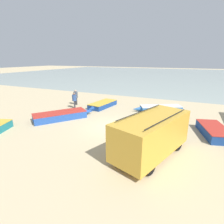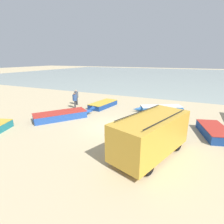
{
  "view_description": "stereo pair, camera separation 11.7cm",
  "coord_description": "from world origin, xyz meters",
  "views": [
    {
      "loc": [
        5.37,
        -12.03,
        5.31
      ],
      "look_at": [
        -0.37,
        0.83,
        1.0
      ],
      "focal_mm": 28.0,
      "sensor_mm": 36.0,
      "label": 1
    },
    {
      "loc": [
        5.48,
        -11.98,
        5.31
      ],
      "look_at": [
        -0.37,
        0.83,
        1.0
      ],
      "focal_mm": 28.0,
      "sensor_mm": 36.0,
      "label": 2
    }
  ],
  "objects": [
    {
      "name": "fisherman_0",
      "position": [
        -6.83,
        4.75,
        1.09
      ],
      "size": [
        0.48,
        0.48,
        1.82
      ],
      "rotation": [
        0.0,
        0.0,
        4.57
      ],
      "color": "#38383D",
      "rests_on": "ground_plane"
    },
    {
      "name": "fisherman_1",
      "position": [
        -6.11,
        3.47,
        1.05
      ],
      "size": [
        0.46,
        0.46,
        1.75
      ],
      "rotation": [
        0.0,
        0.0,
        3.72
      ],
      "color": "#38383D",
      "rests_on": "ground_plane"
    },
    {
      "name": "ground_plane",
      "position": [
        0.0,
        0.0,
        0.0
      ],
      "size": [
        200.0,
        200.0,
        0.0
      ],
      "primitive_type": "plane",
      "color": "tan"
    },
    {
      "name": "fishing_rowboat_0",
      "position": [
        -5.03,
        0.01,
        0.33
      ],
      "size": [
        4.26,
        5.17,
        0.66
      ],
      "rotation": [
        0.0,
        0.0,
        0.93
      ],
      "color": "#234CA3",
      "rests_on": "ground_plane"
    },
    {
      "name": "parked_van",
      "position": [
        3.76,
        -2.91,
        1.26
      ],
      "size": [
        3.68,
        5.66,
        2.43
      ],
      "rotation": [
        0.0,
        0.0,
        1.24
      ],
      "color": "gold",
      "rests_on": "ground_plane"
    },
    {
      "name": "fishing_rowboat_2",
      "position": [
        -3.51,
        5.09,
        0.28
      ],
      "size": [
        2.08,
        4.62,
        0.57
      ],
      "rotation": [
        0.0,
        0.0,
        4.57
      ],
      "color": "navy",
      "rests_on": "ground_plane"
    },
    {
      "name": "sea_water",
      "position": [
        0.0,
        52.0,
        0.0
      ],
      "size": [
        120.0,
        80.0,
        0.01
      ],
      "primitive_type": "cube",
      "color": "#99A89E",
      "rests_on": "ground_plane"
    },
    {
      "name": "fishing_rowboat_3",
      "position": [
        7.31,
        1.66,
        0.32
      ],
      "size": [
        2.38,
        4.18,
        0.65
      ],
      "rotation": [
        0.0,
        0.0,
        1.84
      ],
      "color": "navy",
      "rests_on": "ground_plane"
    },
    {
      "name": "fishing_rowboat_1",
      "position": [
        2.71,
        6.11,
        0.29
      ],
      "size": [
        4.95,
        3.22,
        0.59
      ],
      "rotation": [
        0.0,
        0.0,
        3.63
      ],
      "color": "#2D66AD",
      "rests_on": "ground_plane"
    }
  ]
}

